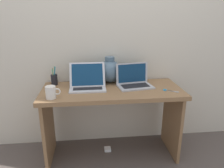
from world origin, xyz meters
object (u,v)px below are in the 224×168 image
Objects in this scene: laptop_left at (88,82)px; scissors at (168,90)px; laptop_right at (134,80)px; coffee_mug at (51,92)px; pen_cup at (54,79)px; green_vase at (110,71)px; power_brick at (108,149)px.

laptop_left is 2.54× the size of scissors.
laptop_right is at bearing 148.80° from scissors.
coffee_mug is 0.38m from pen_cup.
laptop_right is at bearing -33.69° from green_vase.
laptop_left reaches higher than scissors.
laptop_right is 0.81m from coffee_mug.
laptop_right is at bearing 1.66° from laptop_left.
coffee_mug is at bearing -143.45° from green_vase.
green_vase reaches higher than laptop_left.
scissors is at bearing 4.01° from coffee_mug.
pen_cup is at bearing 94.10° from coffee_mug.
coffee_mug is 0.68× the size of pen_cup.
green_vase is (0.23, 0.16, 0.06)m from laptop_left.
green_vase reaches higher than power_brick.
power_brick is (-0.27, -0.01, -0.79)m from laptop_right.
pen_cup is at bearing 158.21° from laptop_left.
pen_cup is at bearing 165.76° from power_brick.
coffee_mug is at bearing -142.39° from laptop_left.
laptop_left reaches higher than pen_cup.
green_vase reaches higher than laptop_right.
pen_cup is at bearing -177.07° from green_vase.
laptop_left reaches higher than power_brick.
scissors is at bearing -15.35° from pen_cup.
laptop_right is (0.46, 0.01, -0.00)m from laptop_left.
pen_cup reaches higher than power_brick.
coffee_mug is (-0.77, -0.25, -0.01)m from laptop_right.
scissors is at bearing -32.30° from green_vase.
laptop_left is 1.83× the size of pen_cup.
laptop_left is 0.36m from pen_cup.
coffee_mug is 0.95× the size of scissors.
scissors is (0.76, -0.17, -0.06)m from laptop_left.
power_brick is at bearing 163.61° from scissors.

